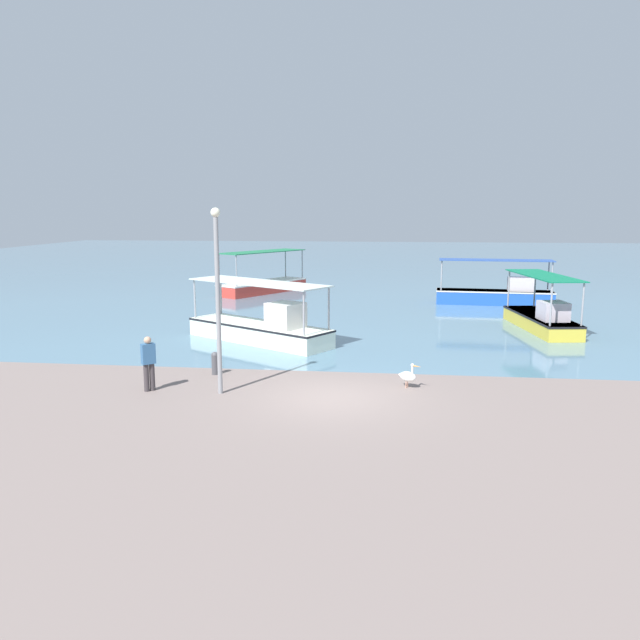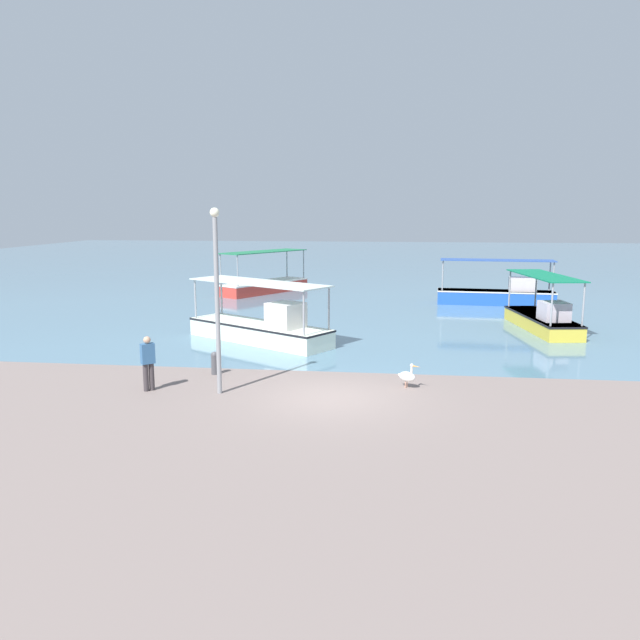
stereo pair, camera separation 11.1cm
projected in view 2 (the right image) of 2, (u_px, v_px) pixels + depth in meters
The scene contains 10 objects.
ground at pixel (331, 398), 18.31m from camera, with size 120.00×120.00×0.00m, color gray.
harbor_water at pixel (379, 263), 65.23m from camera, with size 110.00×90.00×0.00m, color slate.
fishing_boat_far_left at pixel (543, 318), 28.55m from camera, with size 2.48×6.14×2.53m.
fishing_boat_outer at pixel (498, 294), 36.40m from camera, with size 6.76×1.98×2.62m.
fishing_boat_near_left at pixel (262, 327), 25.99m from camera, with size 6.72×5.15×2.51m.
fishing_boat_far_right at pixel (264, 284), 41.63m from camera, with size 5.19×6.78×2.77m.
pelican at pixel (407, 376), 19.29m from camera, with size 0.72×0.55×0.80m.
lamp_post at pixel (217, 291), 18.25m from camera, with size 0.28×0.28×5.52m.
mooring_bollard at pixel (215, 362), 20.90m from camera, with size 0.25×0.25×0.78m.
fisherman_standing at pixel (148, 362), 18.91m from camera, with size 0.45×0.43×1.69m.
Camera 2 is at (1.81, -17.55, 5.43)m, focal length 35.00 mm.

